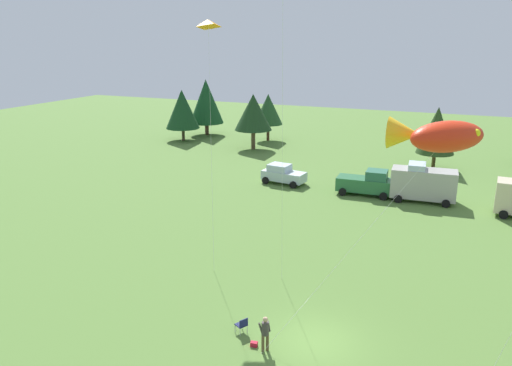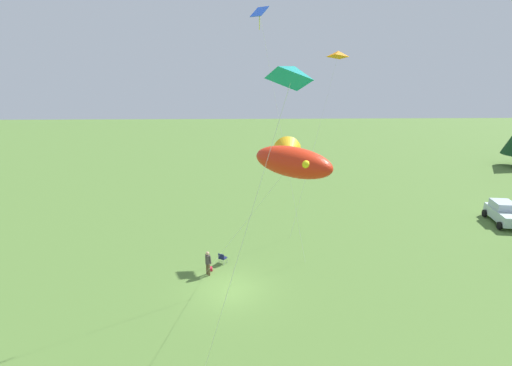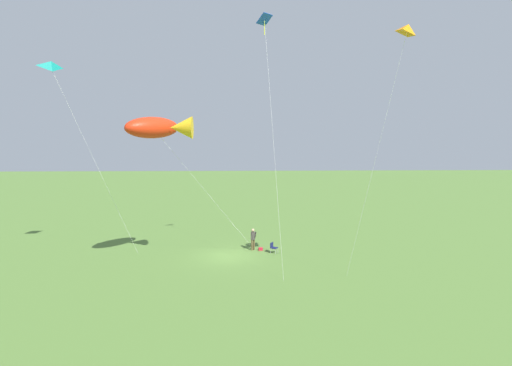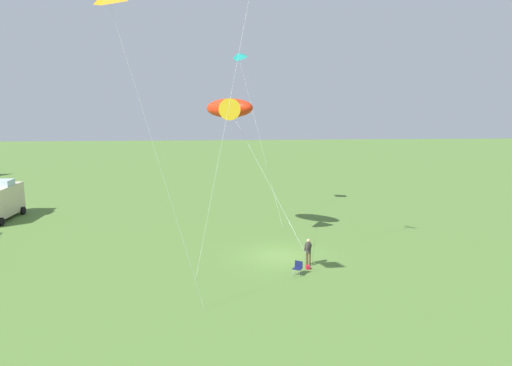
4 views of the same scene
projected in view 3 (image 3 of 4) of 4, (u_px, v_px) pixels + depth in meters
name	position (u px, v px, depth m)	size (l,w,h in m)	color
ground_plane	(228.00, 256.00, 30.26)	(160.00, 160.00, 0.00)	#527733
person_kite_flyer	(253.00, 238.00, 31.78)	(0.54, 0.52, 1.74)	brown
folding_chair	(273.00, 247.00, 31.04)	(0.66, 0.66, 0.82)	#151B4A
backpack_on_grass	(261.00, 249.00, 31.79)	(0.32, 0.22, 0.22)	red
kite_large_fish	(160.00, 128.00, 25.84)	(8.70, 7.16, 10.33)	red
kite_delta_orange	(408.00, 29.00, 20.80)	(2.68, 4.42, 14.93)	orange
kite_diamond_blue	(265.00, 30.00, 26.52)	(1.64, 4.02, 17.09)	blue
kite_delta_teal	(52.00, 65.00, 25.96)	(5.04, 4.16, 14.07)	teal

